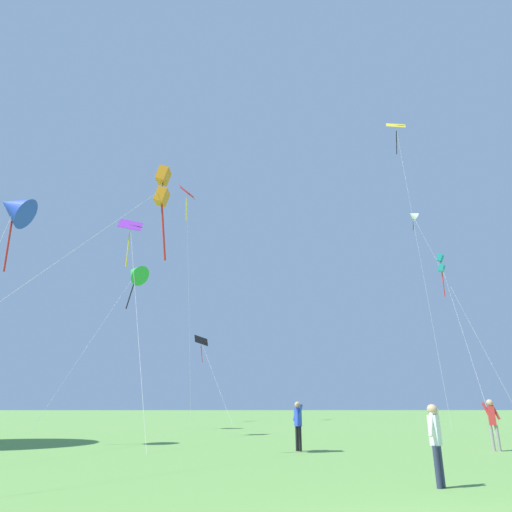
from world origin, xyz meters
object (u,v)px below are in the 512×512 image
(kite_blue_delta, at_px, (14,208))
(kite_teal_box, at_px, (441,265))
(kite_black_large, at_px, (202,345))
(kite_red_high, at_px, (187,201))
(kite_green_small, at_px, (135,273))
(kite_orange_box, at_px, (162,189))
(kite_purple_streamer, at_px, (130,235))
(kite_white_distant, at_px, (413,216))
(person_in_blue_jacket, at_px, (298,421))
(kite_yellow_diamond, at_px, (397,136))
(person_in_red_shirt, at_px, (435,437))
(person_near_tree, at_px, (492,420))

(kite_blue_delta, relative_size, kite_teal_box, 0.80)
(kite_black_large, bearing_deg, kite_red_high, 165.81)
(kite_green_small, distance_m, kite_orange_box, 18.30)
(kite_purple_streamer, height_order, kite_white_distant, kite_white_distant)
(kite_green_small, distance_m, kite_white_distant, 26.21)
(kite_orange_box, xyz_separation_m, kite_teal_box, (19.23, 19.98, 3.53))
(kite_red_high, bearing_deg, kite_blue_delta, -95.63)
(kite_blue_delta, height_order, person_in_blue_jacket, kite_blue_delta)
(kite_white_distant, bearing_deg, kite_orange_box, -128.45)
(kite_yellow_diamond, relative_size, kite_orange_box, 3.06)
(kite_orange_box, bearing_deg, kite_black_large, 92.62)
(kite_green_small, relative_size, kite_white_distant, 0.62)
(kite_white_distant, bearing_deg, kite_blue_delta, -142.20)
(kite_blue_delta, xyz_separation_m, person_in_blue_jacket, (12.25, -1.26, -8.86))
(kite_blue_delta, height_order, kite_teal_box, kite_teal_box)
(kite_purple_streamer, bearing_deg, kite_teal_box, 25.24)
(kite_red_high, distance_m, person_in_red_shirt, 48.34)
(kite_white_distant, xyz_separation_m, person_near_tree, (-6.96, -21.78, -17.69))
(kite_blue_delta, distance_m, kite_white_distant, 34.38)
(kite_red_high, bearing_deg, kite_orange_box, -83.28)
(kite_black_large, relative_size, person_near_tree, 5.12)
(kite_green_small, height_order, person_in_blue_jacket, kite_green_small)
(kite_red_high, xyz_separation_m, person_in_blue_jacket, (9.15, -32.65, -24.29))
(kite_purple_streamer, distance_m, person_near_tree, 19.71)
(kite_green_small, distance_m, kite_teal_box, 24.55)
(person_in_blue_jacket, distance_m, person_near_tree, 7.04)
(kite_red_high, xyz_separation_m, kite_black_large, (2.55, -0.65, -17.45))
(person_near_tree, bearing_deg, kite_teal_box, 68.06)
(kite_green_small, relative_size, kite_orange_box, 1.20)
(kite_red_high, distance_m, kite_white_distant, 26.47)
(kite_purple_streamer, distance_m, kite_yellow_diamond, 32.39)
(person_in_blue_jacket, height_order, person_near_tree, person_near_tree)
(kite_purple_streamer, bearing_deg, kite_black_large, 85.53)
(kite_teal_box, bearing_deg, kite_purple_streamer, -154.76)
(kite_orange_box, bearing_deg, kite_white_distant, 51.55)
(kite_green_small, distance_m, kite_yellow_diamond, 30.44)
(kite_purple_streamer, relative_size, person_in_red_shirt, 7.77)
(kite_yellow_diamond, distance_m, person_near_tree, 36.10)
(kite_yellow_diamond, bearing_deg, kite_orange_box, -126.93)
(kite_black_large, distance_m, person_in_red_shirt, 41.11)
(kite_yellow_diamond, xyz_separation_m, kite_orange_box, (-18.78, -24.98, -19.16))
(kite_teal_box, bearing_deg, person_in_blue_jacket, -128.86)
(kite_purple_streamer, distance_m, person_in_red_shirt, 20.43)
(kite_orange_box, height_order, person_in_red_shirt, kite_orange_box)
(kite_red_high, distance_m, person_near_tree, 43.89)
(kite_white_distant, xyz_separation_m, person_in_red_shirt, (-12.11, -29.23, -17.81))
(kite_yellow_diamond, relative_size, kite_black_large, 3.38)
(kite_orange_box, distance_m, person_near_tree, 14.65)
(kite_green_small, relative_size, person_in_blue_jacket, 7.14)
(kite_blue_delta, bearing_deg, kite_teal_box, 31.75)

